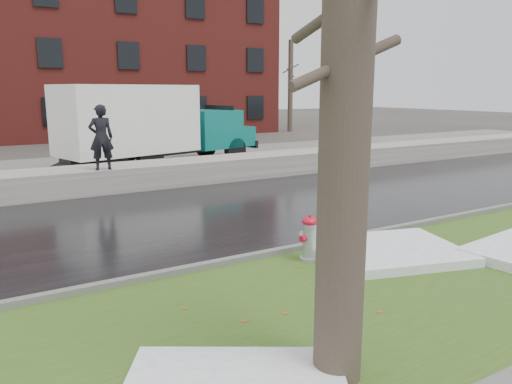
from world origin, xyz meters
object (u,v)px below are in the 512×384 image
fire_hydrant (309,236)px  worker (101,137)px  box_truck (151,125)px  tree (347,69)px

fire_hydrant → worker: worker is taller
fire_hydrant → box_truck: bearing=77.2°
fire_hydrant → tree: size_ratio=0.13×
tree → fire_hydrant: bearing=57.7°
fire_hydrant → box_truck: (1.32, 11.86, 1.21)m
tree → box_truck: (3.26, 14.92, -1.50)m
tree → worker: size_ratio=3.37×
fire_hydrant → worker: 7.93m
tree → worker: 10.85m
box_truck → tree: bearing=-116.7°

